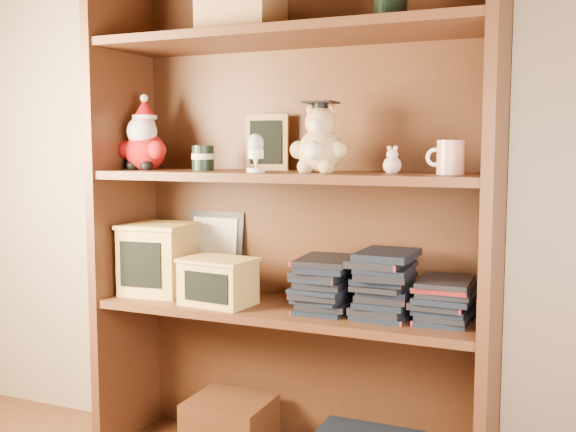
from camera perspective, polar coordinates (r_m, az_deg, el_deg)
name	(u,v)px	position (r m, az deg, el deg)	size (l,w,h in m)	color
bookcase	(294,228)	(2.04, 0.50, -1.02)	(1.20, 0.35, 1.60)	#512A17
shelf_lower	(288,310)	(2.03, 0.00, -7.95)	(1.14, 0.33, 0.02)	#512A17
shelf_upper	(288,176)	(1.97, 0.00, 3.39)	(1.14, 0.33, 0.02)	#512A17
santa_plush	(144,141)	(2.21, -12.10, 6.19)	(0.18, 0.13, 0.25)	#A50F0F
teachers_tin	(203,158)	(2.10, -7.21, 4.91)	(0.07, 0.07, 0.08)	black
chalkboard_plaque	(267,143)	(2.13, -1.78, 6.17)	(0.14, 0.08, 0.17)	#9E7547
egg_cup	(256,151)	(1.93, -2.75, 5.48)	(0.05, 0.05, 0.11)	white
grad_teddy_bear	(320,145)	(1.93, 2.69, 6.04)	(0.17, 0.15, 0.21)	tan
pink_figurine	(392,163)	(1.87, 8.82, 4.48)	(0.05, 0.05, 0.08)	beige
teacher_mug	(450,157)	(1.84, 13.53, 4.85)	(0.10, 0.07, 0.09)	silver
certificate_frame	(215,250)	(2.27, -6.20, -2.87)	(0.21, 0.05, 0.26)	black
treats_box	(159,258)	(2.22, -10.90, -3.50)	(0.23, 0.23, 0.23)	tan
pencils_box	(218,281)	(2.04, -5.94, -5.49)	(0.23, 0.18, 0.14)	tan
book_stack_left	(326,283)	(1.97, 3.25, -5.65)	(0.14, 0.20, 0.16)	black
book_stack_mid	(385,285)	(1.91, 8.17, -5.78)	(0.14, 0.20, 0.18)	black
book_stack_right	(443,298)	(1.88, 13.03, -6.81)	(0.14, 0.20, 0.13)	black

